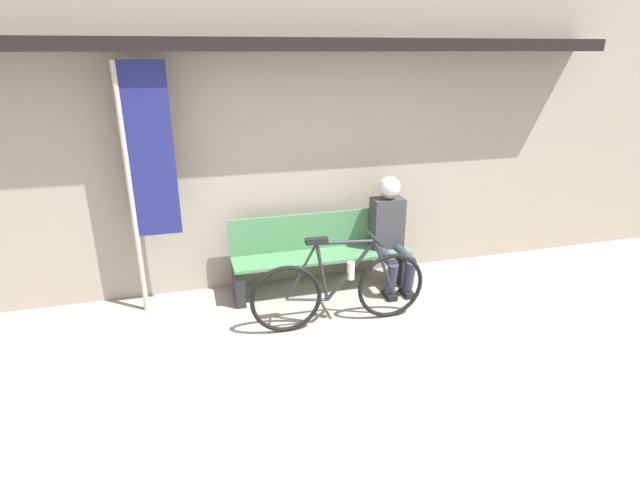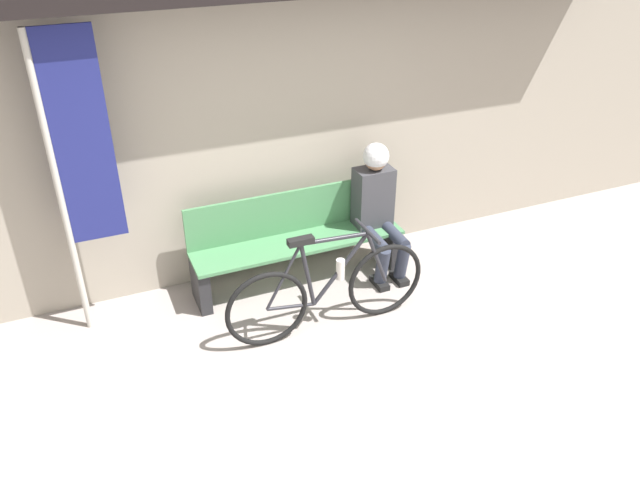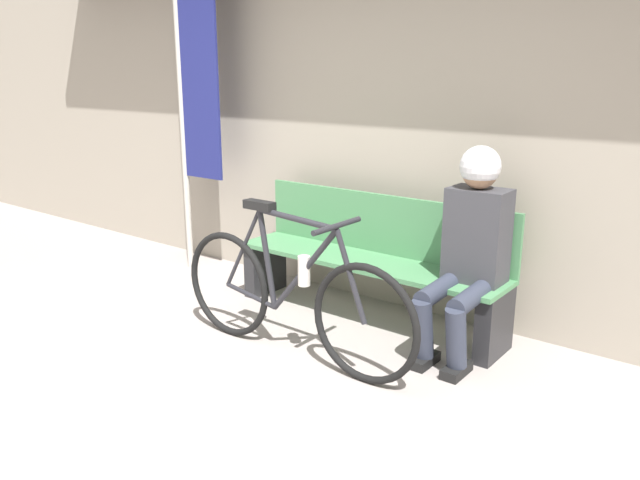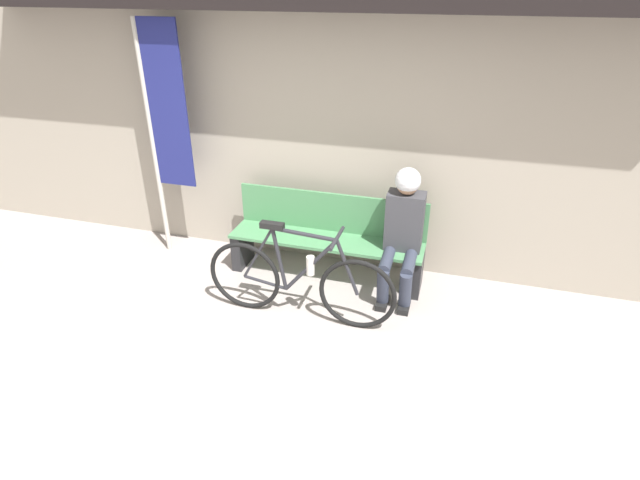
% 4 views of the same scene
% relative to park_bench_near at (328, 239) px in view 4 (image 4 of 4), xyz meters
% --- Properties ---
extents(ground_plane, '(24.00, 24.00, 0.00)m').
position_rel_park_bench_near_xyz_m(ground_plane, '(-0.22, -1.99, -0.39)').
color(ground_plane, gray).
extents(storefront_wall, '(12.00, 0.56, 3.20)m').
position_rel_park_bench_near_xyz_m(storefront_wall, '(-0.22, 0.36, 1.27)').
color(storefront_wall, '#9E9384').
rests_on(storefront_wall, ground_plane).
extents(park_bench_near, '(1.90, 0.42, 0.82)m').
position_rel_park_bench_near_xyz_m(park_bench_near, '(0.00, 0.00, 0.00)').
color(park_bench_near, '#477F51').
rests_on(park_bench_near, ground_plane).
extents(bicycle, '(1.69, 0.40, 0.90)m').
position_rel_park_bench_near_xyz_m(bicycle, '(-0.03, -0.78, -0.02)').
color(bicycle, black).
rests_on(bicycle, ground_plane).
extents(person_seated, '(0.34, 0.61, 1.22)m').
position_rel_park_bench_near_xyz_m(person_seated, '(0.74, -0.11, 0.30)').
color(person_seated, '#2D3342').
rests_on(person_seated, ground_plane).
extents(banner_pole, '(0.45, 0.05, 2.37)m').
position_rel_park_bench_near_xyz_m(banner_pole, '(-1.67, 0.00, 1.06)').
color(banner_pole, '#B7B2A8').
rests_on(banner_pole, ground_plane).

